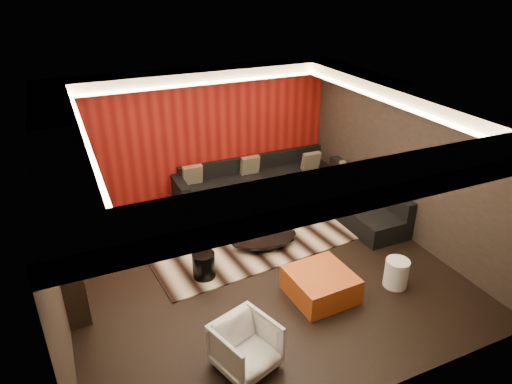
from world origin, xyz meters
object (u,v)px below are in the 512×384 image
white_side_table (396,273)px  sectional_sofa (292,189)px  coffee_table (264,241)px  drum_stool (204,265)px  armchair (246,346)px  orange_ottoman (320,285)px

white_side_table → sectional_sofa: 3.31m
coffee_table → drum_stool: size_ratio=2.78×
coffee_table → armchair: 2.78m
coffee_table → sectional_sofa: bearing=46.8°
white_side_table → coffee_table: bearing=127.5°
coffee_table → white_side_table: (1.43, -1.87, 0.11)m
coffee_table → drum_stool: drum_stool is taller
coffee_table → drum_stool: 1.34m
white_side_table → sectional_sofa: size_ratio=0.13×
coffee_table → orange_ottoman: orange_ottoman is taller
white_side_table → sectional_sofa: (-0.08, 3.31, 0.03)m
orange_ottoman → armchair: size_ratio=1.26×
drum_stool → white_side_table: bearing=-28.2°
white_side_table → sectional_sofa: sectional_sofa is taller
sectional_sofa → drum_stool: bearing=-144.8°
armchair → sectional_sofa: sectional_sofa is taller
coffee_table → sectional_sofa: (1.36, 1.44, 0.14)m
drum_stool → white_side_table: white_side_table is taller
coffee_table → white_side_table: white_side_table is taller
coffee_table → drum_stool: bearing=-162.0°
white_side_table → orange_ottoman: size_ratio=0.51×
armchair → sectional_sofa: (2.74, 3.84, -0.07)m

